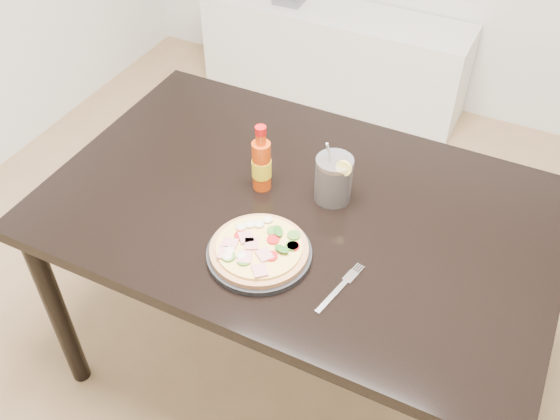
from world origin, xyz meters
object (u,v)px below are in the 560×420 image
at_px(plate, 259,254).
at_px(cola_cup, 333,180).
at_px(pizza, 258,248).
at_px(fork, 341,287).
at_px(dining_table, 299,226).
at_px(hot_sauce_bottle, 262,164).
at_px(media_console, 333,55).

distance_m(plate, cola_cup, 0.30).
distance_m(pizza, fork, 0.23).
bearing_deg(pizza, cola_cup, 74.23).
relative_size(dining_table, hot_sauce_bottle, 6.76).
relative_size(pizza, cola_cup, 1.30).
height_order(pizza, cola_cup, cola_cup).
height_order(plate, cola_cup, cola_cup).
bearing_deg(cola_cup, plate, -105.44).
height_order(plate, hot_sauce_bottle, hot_sauce_bottle).
bearing_deg(hot_sauce_bottle, plate, -64.02).
distance_m(dining_table, cola_cup, 0.18).
height_order(dining_table, fork, fork).
xyz_separation_m(pizza, fork, (0.23, -0.00, -0.03)).
relative_size(plate, pizza, 1.07).
bearing_deg(cola_cup, fork, -63.40).
relative_size(plate, cola_cup, 1.39).
bearing_deg(media_console, fork, -67.50).
bearing_deg(media_console, cola_cup, -68.29).
xyz_separation_m(pizza, media_console, (-0.54, 1.85, -0.53)).
relative_size(dining_table, pizza, 5.62).
bearing_deg(cola_cup, hot_sauce_bottle, -166.57).
bearing_deg(cola_cup, pizza, -105.77).
relative_size(cola_cup, fork, 1.03).
xyz_separation_m(cola_cup, media_console, (-0.62, 1.57, -0.56)).
distance_m(plate, fork, 0.22).
distance_m(cola_cup, fork, 0.33).
distance_m(plate, pizza, 0.02).
xyz_separation_m(dining_table, plate, (-0.01, -0.22, 0.09)).
bearing_deg(dining_table, hot_sauce_bottle, 170.59).
bearing_deg(media_console, hot_sauce_bottle, -75.16).
distance_m(dining_table, plate, 0.24).
height_order(hot_sauce_bottle, cola_cup, hot_sauce_bottle).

